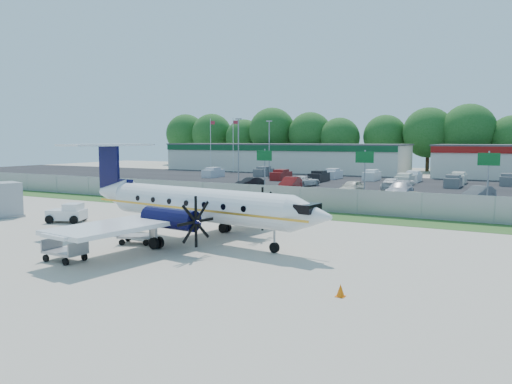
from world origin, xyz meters
The scene contains 31 objects.
ground centered at (0.00, 0.00, 0.00)m, with size 170.00×170.00×0.00m, color #BBB09E.
grass_verge centered at (0.00, 12.00, 0.01)m, with size 170.00×4.00×0.02m, color #2D561E.
access_road centered at (0.00, 19.00, 0.01)m, with size 170.00×8.00×0.02m, color black.
parking_lot centered at (0.00, 40.00, 0.01)m, with size 170.00×32.00×0.02m, color black.
perimeter_fence centered at (0.00, 14.00, 1.00)m, with size 120.00×0.06×1.99m.
building_west centered at (-24.00, 61.98, 2.63)m, with size 46.40×12.40×5.24m.
sign_left centered at (-8.00, 22.91, 3.61)m, with size 1.80×0.26×5.00m.
sign_mid centered at (3.00, 22.91, 3.61)m, with size 1.80×0.26×5.00m.
sign_right centered at (14.00, 22.91, 3.61)m, with size 1.80×0.26×5.00m.
flagpole_west centered at (-35.92, 55.00, 5.64)m, with size 1.06×0.12×10.00m.
flagpole_east centered at (-30.92, 55.00, 5.64)m, with size 1.06×0.12×10.00m.
light_pole_nw centered at (-20.00, 38.00, 5.23)m, with size 0.90×0.35×9.09m.
light_pole_sw centered at (-20.00, 48.00, 5.23)m, with size 0.90×0.35×9.09m.
tree_line centered at (0.00, 74.00, 0.00)m, with size 112.00×6.00×14.00m, color #194E16, non-canonical shape.
aircraft centered at (-0.52, -0.83, 2.21)m, with size 18.65×18.33×5.71m.
pushback_tug centered at (-12.49, 0.27, 0.66)m, with size 2.96×2.61×1.38m.
baggage_cart_near centered at (-3.17, -8.13, 0.50)m, with size 2.10×1.31×1.08m.
baggage_cart_far centered at (-2.92, -3.21, 0.49)m, with size 2.30×1.90×1.04m.
service_container centered at (-18.95, -0.36, 1.25)m, with size 3.01×3.01×2.69m.
cone_nose centered at (10.67, -7.08, 0.24)m, with size 0.35×0.35×0.50m.
cone_starboard_wing centered at (-4.90, 12.74, 0.25)m, with size 0.37×0.37×0.53m.
road_car_west centered at (-20.62, 17.08, 0.00)m, with size 1.94×4.81×1.64m, color maroon.
road_car_mid centered at (7.66, 21.09, 0.00)m, with size 2.19×4.75×1.32m, color beige.
parked_car_a centered at (-13.15, 29.08, 0.00)m, with size 1.41×4.03×1.33m, color black.
parked_car_b centered at (-7.54, 28.82, 0.00)m, with size 1.69×4.84×1.60m, color maroon.
parked_car_c centered at (0.15, 28.15, 0.00)m, with size 1.83×4.54×1.55m, color beige.
parked_car_d centered at (5.33, 28.20, 0.00)m, with size 2.23×5.49×1.59m, color silver.
parked_car_e centered at (12.99, 28.28, 0.00)m, with size 1.55×4.46×1.47m, color #595B5E.
parked_car_f centered at (-8.18, 34.58, 0.00)m, with size 2.22×4.81×1.34m, color silver.
parked_car_g centered at (3.05, 34.62, 0.00)m, with size 2.08×5.11×1.48m, color silver.
far_parking_rows centered at (0.00, 45.00, 0.00)m, with size 56.00×10.00×1.60m, color gray, non-canonical shape.
Camera 1 is at (16.58, -25.02, 6.00)m, focal length 35.00 mm.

